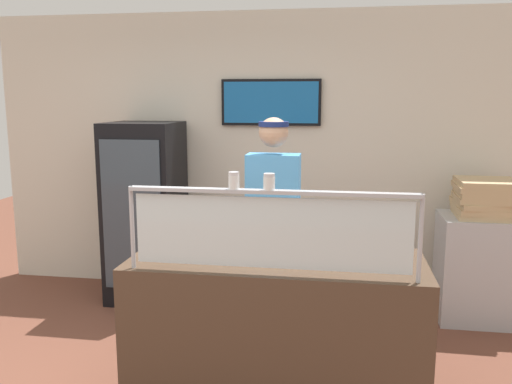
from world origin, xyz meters
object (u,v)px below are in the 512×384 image
pizza_server (271,249)px  drink_fridge (145,212)px  parmesan_shaker (234,182)px  pepper_flake_shaker (269,183)px  pizza_tray (270,251)px  worker_figure (274,222)px  pizza_box_stack (486,198)px

pizza_server → drink_fridge: size_ratio=0.17×
parmesan_shaker → pepper_flake_shaker: 0.19m
drink_fridge → pizza_server: bearing=-48.5°
pizza_tray → pepper_flake_shaker: (0.04, -0.39, 0.49)m
pepper_flake_shaker → drink_fridge: size_ratio=0.05×
worker_figure → drink_fridge: worker_figure is taller
pizza_tray → drink_fridge: drink_fridge is taller
parmesan_shaker → pizza_box_stack: bearing=47.3°
pizza_box_stack → pizza_server: bearing=-136.3°
worker_figure → pizza_box_stack: bearing=28.2°
parmesan_shaker → worker_figure: worker_figure is taller
pizza_box_stack → drink_fridge: bearing=179.2°
pizza_server → pizza_box_stack: (1.61, 1.54, 0.08)m
parmesan_shaker → pizza_server: bearing=67.6°
parmesan_shaker → drink_fridge: (-1.25, 1.95, -0.62)m
parmesan_shaker → worker_figure: 1.11m
pizza_tray → pepper_flake_shaker: 0.62m
pizza_tray → pizza_server: size_ratio=1.75×
worker_figure → pizza_server: bearing=-84.2°
pizza_tray → parmesan_shaker: parmesan_shaker is taller
pizza_server → worker_figure: worker_figure is taller
pizza_server → parmesan_shaker: bearing=-110.1°
pizza_tray → pizza_server: bearing=-74.6°
pizza_tray → parmesan_shaker: 0.64m
pizza_server → drink_fridge: 2.12m
pepper_flake_shaker → pizza_box_stack: (1.57, 1.91, -0.39)m
drink_fridge → pizza_box_stack: 3.02m
pizza_box_stack → parmesan_shaker: bearing=-132.7°
parmesan_shaker → drink_fridge: drink_fridge is taller
pizza_box_stack → pepper_flake_shaker: bearing=-129.5°
pizza_tray → worker_figure: bearing=95.5°
pizza_tray → parmesan_shaker: bearing=-110.6°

